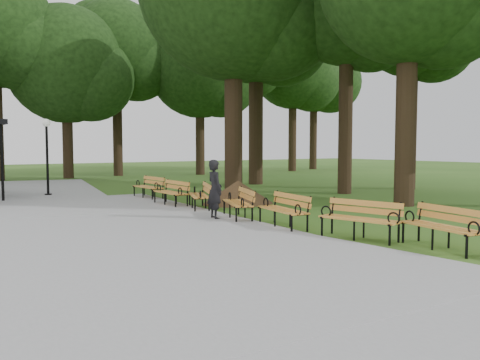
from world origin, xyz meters
TOP-DOWN VIEW (x-y plane):
  - ground at (0.00, 0.00)m, footprint 100.00×100.00m
  - path at (-4.00, 3.00)m, footprint 12.00×38.00m
  - person at (-0.78, 3.06)m, footprint 0.46×0.65m
  - lamp_post at (-3.25, 12.40)m, footprint 0.32×0.32m
  - dirt_mound at (1.84, 5.90)m, footprint 2.24×2.24m
  - bench_1 at (0.98, -2.87)m, footprint 0.93×1.98m
  - bench_2 at (0.41, -1.23)m, footprint 1.11×2.00m
  - bench_3 at (-0.03, 0.95)m, footprint 0.92×1.97m
  - bench_4 at (-0.17, 2.83)m, footprint 1.26×2.00m
  - bench_5 at (-0.07, 5.30)m, footprint 1.30×2.00m
  - bench_6 at (-0.42, 6.72)m, footprint 0.67×1.91m
  - bench_7 at (-0.17, 9.28)m, footprint 0.73×1.93m
  - lawn_tree_1 at (7.75, 6.50)m, footprint 5.25×5.25m
  - lawn_tree_4 at (7.55, 12.92)m, footprint 6.92×6.92m
  - lawn_tree_5 at (11.96, 6.39)m, footprint 5.14×5.14m
  - tree_backdrop at (7.15, 23.18)m, footprint 36.15×9.29m

SIDE VIEW (x-z plane):
  - ground at x=0.00m, z-range 0.00..0.00m
  - path at x=-4.00m, z-range 0.00..0.06m
  - dirt_mound at x=1.84m, z-range 0.00..0.83m
  - bench_1 at x=0.98m, z-range 0.00..0.88m
  - bench_2 at x=0.41m, z-range 0.00..0.88m
  - bench_3 at x=-0.03m, z-range 0.00..0.88m
  - bench_4 at x=-0.17m, z-range 0.00..0.88m
  - bench_5 at x=-0.07m, z-range 0.00..0.88m
  - bench_6 at x=-0.42m, z-range 0.00..0.88m
  - bench_7 at x=-0.17m, z-range 0.00..0.88m
  - person at x=-0.78m, z-range 0.00..1.68m
  - lamp_post at x=-3.25m, z-range 0.69..3.85m
  - lawn_tree_5 at x=11.96m, z-range 2.57..13.00m
  - lawn_tree_1 at x=7.75m, z-range 2.66..13.37m
  - tree_backdrop at x=7.15m, z-range 0.00..16.51m
  - lawn_tree_4 at x=7.55m, z-range 2.62..14.91m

